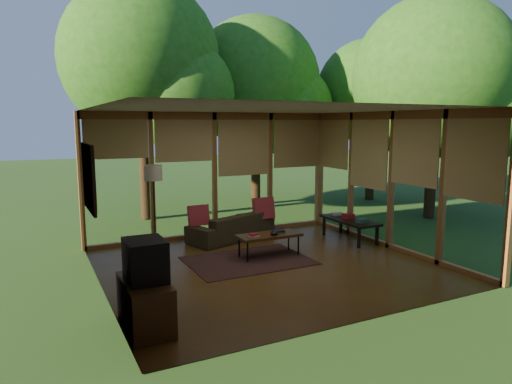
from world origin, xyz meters
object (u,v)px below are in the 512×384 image
television (145,260)px  side_console (350,221)px  sofa (231,226)px  coffee_table (269,236)px  floor_lamp (153,178)px  media_cabinet (145,304)px

television → side_console: 5.39m
sofa → television: (-2.62, -3.47, 0.57)m
sofa → television: bearing=33.8°
television → coffee_table: (2.75, 2.00, -0.46)m
floor_lamp → coffee_table: 2.57m
coffee_table → floor_lamp: bearing=137.2°
floor_lamp → television: bearing=-105.7°
sofa → side_console: 2.52m
sofa → coffee_table: sofa is taller
sofa → television: television is taller
media_cabinet → coffee_table: 3.42m
sofa → media_cabinet: size_ratio=1.94×
sofa → floor_lamp: 1.97m
television → floor_lamp: bearing=74.3°
sofa → floor_lamp: (-1.61, 0.13, 1.12)m
side_console → media_cabinet: bearing=-154.7°
television → coffee_table: size_ratio=0.46×
media_cabinet → side_console: media_cabinet is taller
media_cabinet → side_console: bearing=25.3°
television → side_console: bearing=25.4°
television → coffee_table: 3.43m
sofa → coffee_table: 1.49m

